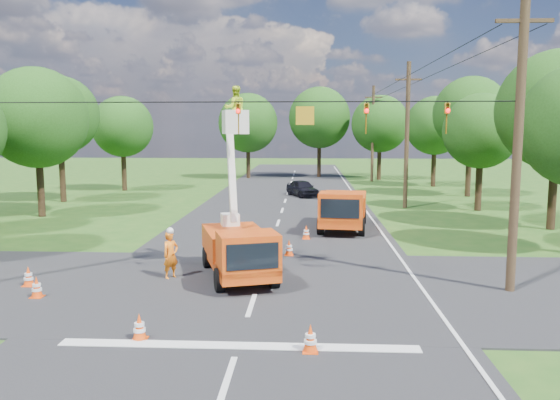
# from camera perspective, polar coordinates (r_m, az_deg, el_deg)

# --- Properties ---
(ground) EXTENTS (140.00, 140.00, 0.00)m
(ground) POSITION_cam_1_polar(r_m,az_deg,el_deg) (36.56, 0.22, -1.16)
(ground) COLOR #245118
(ground) RESTS_ON ground
(road_main) EXTENTS (12.00, 100.00, 0.06)m
(road_main) POSITION_cam_1_polar(r_m,az_deg,el_deg) (36.56, 0.22, -1.16)
(road_main) COLOR black
(road_main) RESTS_ON ground
(road_cross) EXTENTS (56.00, 10.00, 0.07)m
(road_cross) POSITION_cam_1_polar(r_m,az_deg,el_deg) (18.98, -2.37, -9.15)
(road_cross) COLOR black
(road_cross) RESTS_ON ground
(stop_bar) EXTENTS (9.00, 0.45, 0.02)m
(stop_bar) POSITION_cam_1_polar(r_m,az_deg,el_deg) (14.10, -4.39, -15.12)
(stop_bar) COLOR silver
(stop_bar) RESTS_ON ground
(edge_line) EXTENTS (0.12, 90.00, 0.02)m
(edge_line) POSITION_cam_1_polar(r_m,az_deg,el_deg) (36.73, 8.99, -1.21)
(edge_line) COLOR silver
(edge_line) RESTS_ON ground
(bucket_truck) EXTENTS (3.48, 5.69, 6.95)m
(bucket_truck) POSITION_cam_1_polar(r_m,az_deg,el_deg) (19.87, -4.36, -4.00)
(bucket_truck) COLOR #D3510E
(bucket_truck) RESTS_ON ground
(second_truck) EXTENTS (2.97, 6.23, 2.25)m
(second_truck) POSITION_cam_1_polar(r_m,az_deg,el_deg) (29.72, 6.61, -0.88)
(second_truck) COLOR #D3510E
(second_truck) RESTS_ON ground
(ground_worker) EXTENTS (0.73, 0.75, 1.74)m
(ground_worker) POSITION_cam_1_polar(r_m,az_deg,el_deg) (20.27, -11.35, -5.67)
(ground_worker) COLOR #D74D12
(ground_worker) RESTS_ON ground
(distant_car) EXTENTS (3.06, 4.29, 1.36)m
(distant_car) POSITION_cam_1_polar(r_m,az_deg,el_deg) (44.64, 2.35, 1.25)
(distant_car) COLOR black
(distant_car) RESTS_ON ground
(traffic_cone_0) EXTENTS (0.38, 0.38, 0.71)m
(traffic_cone_0) POSITION_cam_1_polar(r_m,az_deg,el_deg) (14.79, -14.48, -12.75)
(traffic_cone_0) COLOR #F7490D
(traffic_cone_0) RESTS_ON ground
(traffic_cone_1) EXTENTS (0.38, 0.38, 0.71)m
(traffic_cone_1) POSITION_cam_1_polar(r_m,az_deg,el_deg) (13.64, 3.19, -14.27)
(traffic_cone_1) COLOR #F7490D
(traffic_cone_1) RESTS_ON ground
(traffic_cone_2) EXTENTS (0.38, 0.38, 0.71)m
(traffic_cone_2) POSITION_cam_1_polar(r_m,az_deg,el_deg) (23.49, 0.95, -5.03)
(traffic_cone_2) COLOR #F7490D
(traffic_cone_2) RESTS_ON ground
(traffic_cone_3) EXTENTS (0.38, 0.38, 0.71)m
(traffic_cone_3) POSITION_cam_1_polar(r_m,az_deg,el_deg) (27.06, 2.76, -3.39)
(traffic_cone_3) COLOR #F7490D
(traffic_cone_3) RESTS_ON ground
(traffic_cone_4) EXTENTS (0.38, 0.38, 0.71)m
(traffic_cone_4) POSITION_cam_1_polar(r_m,az_deg,el_deg) (19.38, -24.08, -8.34)
(traffic_cone_4) COLOR #F7490D
(traffic_cone_4) RESTS_ON ground
(traffic_cone_5) EXTENTS (0.38, 0.38, 0.71)m
(traffic_cone_5) POSITION_cam_1_polar(r_m,az_deg,el_deg) (20.88, -24.80, -7.28)
(traffic_cone_5) COLOR #F7490D
(traffic_cone_5) RESTS_ON ground
(traffic_cone_7) EXTENTS (0.38, 0.38, 0.71)m
(traffic_cone_7) POSITION_cam_1_polar(r_m,az_deg,el_deg) (32.01, 8.52, -1.80)
(traffic_cone_7) COLOR #F7490D
(traffic_cone_7) RESTS_ON ground
(pole_right_near) EXTENTS (1.80, 0.30, 10.00)m
(pole_right_near) POSITION_cam_1_polar(r_m,az_deg,el_deg) (19.36, 23.61, 5.91)
(pole_right_near) COLOR #4C3823
(pole_right_near) RESTS_ON ground
(pole_right_mid) EXTENTS (1.80, 0.30, 10.00)m
(pole_right_mid) POSITION_cam_1_polar(r_m,az_deg,el_deg) (38.72, 13.13, 6.71)
(pole_right_mid) COLOR #4C3823
(pole_right_mid) RESTS_ON ground
(pole_right_far) EXTENTS (1.80, 0.30, 10.00)m
(pole_right_far) POSITION_cam_1_polar(r_m,az_deg,el_deg) (58.52, 9.67, 6.92)
(pole_right_far) COLOR #4C3823
(pole_right_far) RESTS_ON ground
(signal_span) EXTENTS (18.00, 0.29, 1.07)m
(signal_span) POSITION_cam_1_polar(r_m,az_deg,el_deg) (18.13, 4.63, 8.88)
(signal_span) COLOR black
(signal_span) RESTS_ON ground
(tree_left_d) EXTENTS (6.20, 6.20, 9.24)m
(tree_left_d) POSITION_cam_1_polar(r_m,az_deg,el_deg) (37.10, -24.07, 7.83)
(tree_left_d) COLOR #382616
(tree_left_d) RESTS_ON ground
(tree_left_e) EXTENTS (5.80, 5.80, 9.41)m
(tree_left_e) POSITION_cam_1_polar(r_m,az_deg,el_deg) (44.20, -22.06, 8.21)
(tree_left_e) COLOR #382616
(tree_left_e) RESTS_ON ground
(tree_left_f) EXTENTS (5.40, 5.40, 8.40)m
(tree_left_f) POSITION_cam_1_polar(r_m,az_deg,el_deg) (50.87, -16.14, 7.36)
(tree_left_f) COLOR #382616
(tree_left_f) RESTS_ON ground
(tree_right_b) EXTENTS (6.40, 6.40, 9.65)m
(tree_right_b) POSITION_cam_1_polar(r_m,az_deg,el_deg) (32.94, 27.04, 8.35)
(tree_right_b) COLOR #382616
(tree_right_b) RESTS_ON ground
(tree_right_c) EXTENTS (5.00, 5.00, 7.83)m
(tree_right_c) POSITION_cam_1_polar(r_m,az_deg,el_deg) (38.86, 20.28, 6.75)
(tree_right_c) COLOR #382616
(tree_right_c) RESTS_ON ground
(tree_right_d) EXTENTS (6.00, 6.00, 9.70)m
(tree_right_d) POSITION_cam_1_polar(r_m,az_deg,el_deg) (47.00, 19.32, 8.48)
(tree_right_d) COLOR #382616
(tree_right_d) RESTS_ON ground
(tree_right_e) EXTENTS (5.60, 5.60, 8.63)m
(tree_right_e) POSITION_cam_1_polar(r_m,az_deg,el_deg) (54.48, 15.89, 7.47)
(tree_right_e) COLOR #382616
(tree_right_e) RESTS_ON ground
(tree_far_a) EXTENTS (6.60, 6.60, 9.50)m
(tree_far_a) POSITION_cam_1_polar(r_m,az_deg,el_deg) (61.49, -3.37, 8.03)
(tree_far_a) COLOR #382616
(tree_far_a) RESTS_ON ground
(tree_far_b) EXTENTS (7.00, 7.00, 10.32)m
(tree_far_b) POSITION_cam_1_polar(r_m,az_deg,el_deg) (63.15, 4.15, 8.57)
(tree_far_b) COLOR #382616
(tree_far_b) RESTS_ON ground
(tree_far_c) EXTENTS (6.20, 6.20, 9.18)m
(tree_far_c) POSITION_cam_1_polar(r_m,az_deg,el_deg) (60.63, 10.41, 7.82)
(tree_far_c) COLOR #382616
(tree_far_c) RESTS_ON ground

